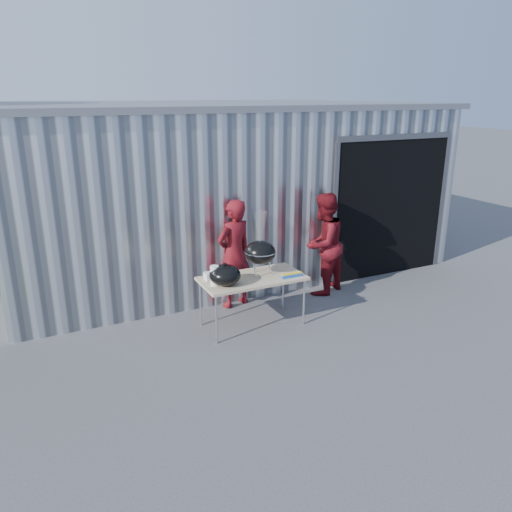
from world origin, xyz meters
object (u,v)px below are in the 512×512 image
person_cook (234,254)px  kettle_grill (260,247)px  person_bystander (323,244)px  folding_table (252,280)px

person_cook → kettle_grill: bearing=80.7°
kettle_grill → person_bystander: 1.61m
folding_table → kettle_grill: (0.15, 0.05, 0.46)m
kettle_grill → person_bystander: person_bystander is taller
folding_table → person_bystander: person_bystander is taller
folding_table → person_bystander: size_ratio=0.87×
kettle_grill → person_bystander: (1.47, 0.58, -0.30)m
folding_table → person_cook: bearing=85.6°
folding_table → person_cook: (0.06, 0.78, 0.16)m
person_bystander → folding_table: bearing=-2.8°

